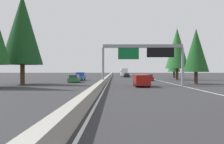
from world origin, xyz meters
TOP-DOWN VIEW (x-y plane):
  - ground_plane at (60.00, 0.00)m, footprint 320.00×320.00m
  - median_barrier at (80.00, 0.30)m, footprint 180.00×0.56m
  - shoulder_stripe_right at (70.00, -11.52)m, footprint 160.00×0.16m
  - shoulder_stripe_median at (70.00, -0.25)m, footprint 160.00×0.16m
  - sign_gantry_overhead at (33.04, -6.04)m, footprint 0.50×12.68m
  - minivan_distant_b at (30.54, -5.35)m, footprint 5.00×1.95m
  - sedan_distant_a at (49.25, -9.21)m, footprint 4.40×1.80m
  - pickup_near_right at (118.55, -5.52)m, footprint 5.60×2.00m
  - bus_far_left at (88.37, -5.26)m, footprint 11.50×2.55m
  - sedan_mid_right at (73.02, -5.51)m, footprint 4.40×1.80m
  - oncoming_near at (50.26, 6.61)m, footprint 5.60×2.00m
  - oncoming_far at (41.31, 6.29)m, footprint 4.40×1.80m
  - conifer_right_near at (36.28, -15.27)m, footprint 4.14×4.14m
  - conifer_right_mid at (53.20, -16.88)m, footprint 5.62×5.62m
  - conifer_right_far at (67.32, -19.95)m, footprint 3.81×3.81m
  - conifer_left_near at (35.30, 13.84)m, footprint 6.62×6.62m

SIDE VIEW (x-z plane):
  - ground_plane at x=60.00m, z-range 0.00..0.00m
  - shoulder_stripe_right at x=70.00m, z-range 0.00..0.01m
  - shoulder_stripe_median at x=70.00m, z-range 0.00..0.01m
  - median_barrier at x=80.00m, z-range 0.00..0.90m
  - sedan_distant_a at x=49.25m, z-range -0.05..1.42m
  - sedan_mid_right at x=73.02m, z-range -0.05..1.42m
  - oncoming_far at x=41.31m, z-range -0.05..1.42m
  - pickup_near_right at x=118.55m, z-range -0.02..1.84m
  - oncoming_near at x=50.26m, z-range -0.02..1.84m
  - minivan_distant_b at x=30.54m, z-range 0.11..1.80m
  - bus_far_left at x=88.37m, z-range 0.17..3.27m
  - sign_gantry_overhead at x=33.04m, z-range 1.88..8.21m
  - conifer_right_far at x=67.32m, z-range 0.93..9.59m
  - conifer_right_near at x=36.28m, z-range 1.01..10.41m
  - conifer_right_mid at x=53.20m, z-range 1.38..14.14m
  - conifer_left_near at x=35.30m, z-range 1.63..16.67m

